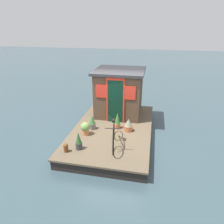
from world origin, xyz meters
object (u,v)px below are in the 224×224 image
object	(u,v)px
bicycle	(114,134)
potted_plant_sage	(128,125)
potted_plant_rosemary	(117,121)
potted_plant_mint	(85,128)
houseboat_cabin	(119,92)
mooring_bollard	(66,147)
potted_plant_lavender	(79,141)
potted_plant_ivy	(92,122)

from	to	relation	value
bicycle	potted_plant_sage	size ratio (longest dim) A/B	3.51
bicycle	potted_plant_rosemary	size ratio (longest dim) A/B	2.68
potted_plant_mint	potted_plant_sage	size ratio (longest dim) A/B	0.98
houseboat_cabin	potted_plant_sage	distance (m)	1.78
houseboat_cabin	potted_plant_rosemary	distance (m)	1.54
bicycle	potted_plant_sage	xyz separation A→B (m)	(1.00, -0.35, -0.15)
potted_plant_rosemary	mooring_bollard	xyz separation A→B (m)	(-1.84, 1.26, -0.15)
potted_plant_lavender	potted_plant_rosemary	distance (m)	1.86
mooring_bollard	potted_plant_mint	bearing A→B (deg)	-11.96
potted_plant_mint	mooring_bollard	world-z (taller)	potted_plant_mint
potted_plant_sage	bicycle	bearing A→B (deg)	160.50
houseboat_cabin	potted_plant_lavender	size ratio (longest dim) A/B	3.46
bicycle	potted_plant_sage	bearing A→B (deg)	-19.50
bicycle	potted_plant_lavender	size ratio (longest dim) A/B	2.87
bicycle	mooring_bollard	xyz separation A→B (m)	(-0.71, 1.34, -0.23)
bicycle	potted_plant_ivy	world-z (taller)	bicycle
bicycle	potted_plant_rosemary	bearing A→B (deg)	4.07
houseboat_cabin	potted_plant_ivy	distance (m)	1.90
potted_plant_rosemary	potted_plant_mint	bearing A→B (deg)	124.45
houseboat_cabin	potted_plant_rosemary	world-z (taller)	houseboat_cabin
bicycle	potted_plant_lavender	xyz separation A→B (m)	(-0.48, 1.01, -0.10)
potted_plant_rosemary	mooring_bollard	bearing A→B (deg)	145.57
potted_plant_ivy	potted_plant_sage	xyz separation A→B (m)	(0.11, -1.34, -0.04)
houseboat_cabin	potted_plant_sage	bearing A→B (deg)	-157.81
potted_plant_mint	potted_plant_rosemary	bearing A→B (deg)	-55.55
potted_plant_lavender	potted_plant_mint	bearing A→B (deg)	5.82
potted_plant_mint	houseboat_cabin	bearing A→B (deg)	-22.18
potted_plant_lavender	potted_plant_sage	size ratio (longest dim) A/B	1.22
bicycle	potted_plant_rosemary	xyz separation A→B (m)	(1.13, 0.08, -0.08)
potted_plant_lavender	potted_plant_rosemary	size ratio (longest dim) A/B	0.93
potted_plant_mint	potted_plant_ivy	bearing A→B (deg)	-14.50
potted_plant_ivy	potted_plant_rosemary	xyz separation A→B (m)	(0.24, -0.90, 0.03)
mooring_bollard	potted_plant_ivy	bearing A→B (deg)	-12.70
potted_plant_sage	mooring_bollard	xyz separation A→B (m)	(-1.71, 1.70, -0.08)
potted_plant_lavender	potted_plant_mint	distance (m)	0.92
houseboat_cabin	potted_plant_mint	xyz separation A→B (m)	(-2.07, 0.84, -0.72)
potted_plant_rosemary	mooring_bollard	distance (m)	2.24
potted_plant_sage	houseboat_cabin	bearing A→B (deg)	22.19
bicycle	mooring_bollard	bearing A→B (deg)	117.91
potted_plant_sage	mooring_bollard	size ratio (longest dim) A/B	1.70
houseboat_cabin	potted_plant_sage	world-z (taller)	houseboat_cabin
potted_plant_lavender	potted_plant_rosemary	bearing A→B (deg)	-29.89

